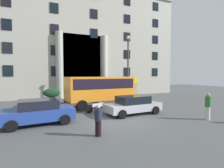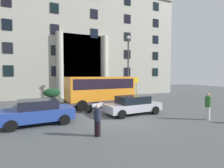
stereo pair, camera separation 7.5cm
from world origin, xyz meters
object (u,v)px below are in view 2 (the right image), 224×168
(orange_minibus, at_px, (100,89))
(hedge_planter_far_west, at_px, (52,95))
(bus_stop_sign, at_px, (136,86))
(motorcycle_near_kerb, at_px, (97,107))
(scooter_by_planter, at_px, (36,111))
(pedestrian_child_trailing, at_px, (97,120))
(parked_estate_mid, at_px, (38,112))
(hedge_planter_far_east, at_px, (121,92))
(parked_compact_extra, at_px, (133,105))
(pedestrian_man_red_shirt, at_px, (208,106))
(lamppost_plaza_centre, at_px, (128,63))

(orange_minibus, xyz_separation_m, hedge_planter_far_west, (-4.05, 4.68, -0.95))
(bus_stop_sign, bearing_deg, motorcycle_near_kerb, -146.17)
(hedge_planter_far_west, bearing_deg, scooter_by_planter, -102.98)
(orange_minibus, relative_size, bus_stop_sign, 2.40)
(bus_stop_sign, xyz_separation_m, pedestrian_child_trailing, (-7.95, -9.42, -0.90))
(parked_estate_mid, distance_m, pedestrian_child_trailing, 4.34)
(hedge_planter_far_east, bearing_deg, hedge_planter_far_west, 179.91)
(parked_compact_extra, height_order, scooter_by_planter, parked_compact_extra)
(bus_stop_sign, height_order, motorcycle_near_kerb, bus_stop_sign)
(hedge_planter_far_east, bearing_deg, pedestrian_man_red_shirt, -87.97)
(scooter_by_planter, bearing_deg, parked_estate_mid, -100.27)
(bus_stop_sign, relative_size, hedge_planter_far_west, 1.40)
(hedge_planter_far_west, height_order, pedestrian_man_red_shirt, pedestrian_man_red_shirt)
(parked_estate_mid, bearing_deg, parked_compact_extra, -3.73)
(motorcycle_near_kerb, bearing_deg, hedge_planter_far_west, 105.41)
(hedge_planter_far_east, relative_size, motorcycle_near_kerb, 1.04)
(parked_compact_extra, height_order, pedestrian_child_trailing, pedestrian_child_trailing)
(hedge_planter_far_east, bearing_deg, pedestrian_child_trailing, -120.75)
(bus_stop_sign, distance_m, pedestrian_child_trailing, 12.36)
(parked_estate_mid, distance_m, motorcycle_near_kerb, 4.71)
(hedge_planter_far_west, distance_m, parked_compact_extra, 10.25)
(hedge_planter_far_west, relative_size, pedestrian_man_red_shirt, 1.08)
(hedge_planter_far_east, bearing_deg, motorcycle_near_kerb, -128.46)
(hedge_planter_far_east, height_order, motorcycle_near_kerb, hedge_planter_far_east)
(parked_compact_extra, bearing_deg, pedestrian_man_red_shirt, -47.07)
(hedge_planter_far_west, bearing_deg, lamppost_plaza_centre, -18.14)
(hedge_planter_far_west, xyz_separation_m, lamppost_plaza_centre, (8.19, -2.68, 3.64))
(pedestrian_man_red_shirt, bearing_deg, hedge_planter_far_east, -12.04)
(bus_stop_sign, distance_m, hedge_planter_far_west, 9.66)
(bus_stop_sign, bearing_deg, pedestrian_man_red_shirt, -91.22)
(scooter_by_planter, bearing_deg, bus_stop_sign, 5.76)
(parked_estate_mid, xyz_separation_m, motorcycle_near_kerb, (4.35, 1.79, -0.30))
(motorcycle_near_kerb, bearing_deg, pedestrian_child_trailing, -114.82)
(pedestrian_child_trailing, bearing_deg, lamppost_plaza_centre, -145.68)
(hedge_planter_far_west, xyz_separation_m, scooter_by_planter, (-1.60, -6.93, -0.28))
(orange_minibus, distance_m, motorcycle_near_kerb, 2.94)
(scooter_by_planter, bearing_deg, motorcycle_near_kerb, -16.91)
(pedestrian_man_red_shirt, height_order, lamppost_plaza_centre, lamppost_plaza_centre)
(pedestrian_man_red_shirt, bearing_deg, scooter_by_planter, 48.96)
(parked_compact_extra, bearing_deg, hedge_planter_far_east, 65.63)
(bus_stop_sign, xyz_separation_m, hedge_planter_far_east, (-0.64, 2.89, -0.94))
(orange_minibus, relative_size, parked_estate_mid, 1.54)
(parked_estate_mid, height_order, pedestrian_child_trailing, pedestrian_child_trailing)
(scooter_by_planter, relative_size, pedestrian_man_red_shirt, 1.04)
(pedestrian_child_trailing, bearing_deg, parked_compact_extra, -158.70)
(scooter_by_planter, height_order, lamppost_plaza_centre, lamppost_plaza_centre)
(pedestrian_child_trailing, bearing_deg, motorcycle_near_kerb, -127.71)
(orange_minibus, distance_m, parked_estate_mid, 6.98)
(pedestrian_child_trailing, xyz_separation_m, lamppost_plaza_centre, (6.98, 9.63, 3.60))
(hedge_planter_far_west, bearing_deg, pedestrian_man_red_shirt, -53.92)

